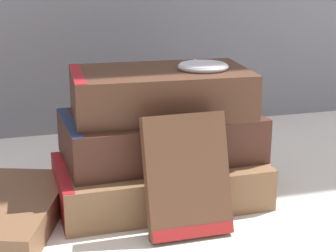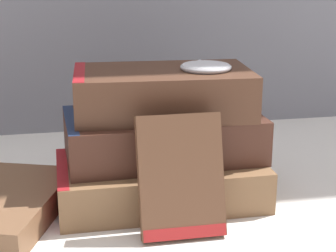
{
  "view_description": "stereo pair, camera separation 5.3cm",
  "coord_description": "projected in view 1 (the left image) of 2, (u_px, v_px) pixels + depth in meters",
  "views": [
    {
      "loc": [
        -0.18,
        -0.53,
        0.27
      ],
      "look_at": [
        -0.01,
        0.03,
        0.09
      ],
      "focal_mm": 60.0,
      "sensor_mm": 36.0,
      "label": 1
    },
    {
      "loc": [
        -0.13,
        -0.55,
        0.27
      ],
      "look_at": [
        -0.01,
        0.03,
        0.09
      ],
      "focal_mm": 60.0,
      "sensor_mm": 36.0,
      "label": 2
    }
  ],
  "objects": [
    {
      "name": "reading_glasses",
      "position": [
        117.0,
        160.0,
        0.77
      ],
      "size": [
        0.11,
        0.06,
        0.0
      ],
      "rotation": [
        0.0,
        0.0,
        0.06
      ],
      "color": "#4C3828",
      "rests_on": "ground_plane"
    },
    {
      "name": "book_flat_middle",
      "position": [
        156.0,
        136.0,
        0.65
      ],
      "size": [
        0.22,
        0.13,
        0.05
      ],
      "rotation": [
        0.0,
        0.0,
        0.03
      ],
      "color": "#422319",
      "rests_on": "book_flat_bottom"
    },
    {
      "name": "book_flat_bottom",
      "position": [
        155.0,
        181.0,
        0.64
      ],
      "size": [
        0.23,
        0.13,
        0.05
      ],
      "rotation": [
        0.0,
        0.0,
        0.01
      ],
      "color": "brown",
      "rests_on": "ground_plane"
    },
    {
      "name": "ground_plane",
      "position": [
        189.0,
        213.0,
        0.62
      ],
      "size": [
        3.0,
        3.0,
        0.0
      ],
      "primitive_type": "plane",
      "color": "white"
    },
    {
      "name": "book_flat_top",
      "position": [
        156.0,
        92.0,
        0.63
      ],
      "size": [
        0.2,
        0.13,
        0.05
      ],
      "rotation": [
        0.0,
        0.0,
        -0.06
      ],
      "color": "#4C2D1E",
      "rests_on": "book_flat_middle"
    },
    {
      "name": "pocket_watch",
      "position": [
        203.0,
        66.0,
        0.63
      ],
      "size": [
        0.06,
        0.06,
        0.01
      ],
      "color": "silver",
      "rests_on": "book_flat_top"
    },
    {
      "name": "book_leaning_front",
      "position": [
        187.0,
        181.0,
        0.56
      ],
      "size": [
        0.09,
        0.05,
        0.12
      ],
      "rotation": [
        -0.3,
        0.0,
        0.0
      ],
      "color": "brown",
      "rests_on": "ground_plane"
    }
  ]
}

